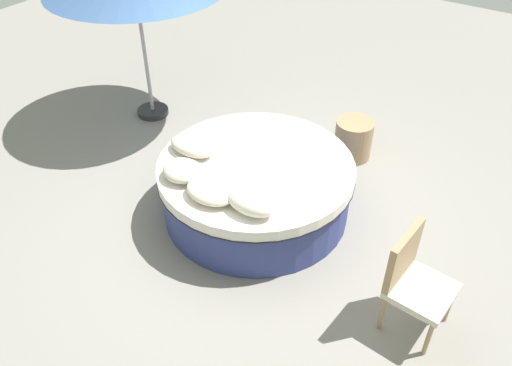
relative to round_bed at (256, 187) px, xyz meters
name	(u,v)px	position (x,y,z in m)	size (l,w,h in m)	color
ground_plane	(256,210)	(0.00, 0.00, -0.33)	(16.00, 16.00, 0.00)	gray
round_bed	(256,187)	(0.00, 0.00, 0.00)	(2.10, 2.10, 0.65)	navy
throw_pillow_0	(192,146)	(0.68, 0.22, 0.40)	(0.54, 0.31, 0.16)	beige
throw_pillow_1	(182,171)	(0.48, 0.61, 0.41)	(0.42, 0.37, 0.17)	beige
throw_pillow_2	(211,191)	(0.04, 0.70, 0.40)	(0.52, 0.37, 0.16)	beige
throw_pillow_3	(251,202)	(-0.38, 0.64, 0.43)	(0.49, 0.31, 0.21)	silver
patio_chair	(413,276)	(-1.91, 0.48, 0.23)	(0.54, 0.56, 0.98)	#997A56
side_table	(353,139)	(-0.42, -1.57, -0.08)	(0.47, 0.47, 0.50)	#997A56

